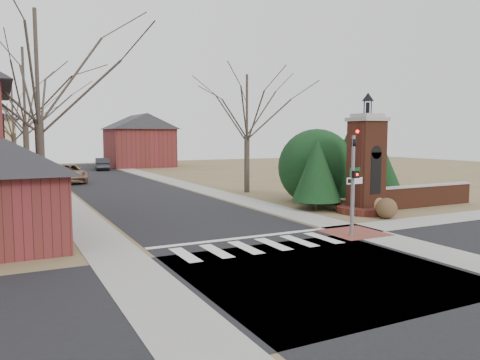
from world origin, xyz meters
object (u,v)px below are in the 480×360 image
brick_gate_monument (366,173)px  pickup_truck (68,173)px  traffic_signal_pole (353,174)px  distant_car (102,164)px  sign_post (354,185)px

brick_gate_monument → pickup_truck: bearing=116.9°
traffic_signal_pole → distant_car: size_ratio=1.00×
traffic_signal_pole → sign_post: (1.29, 1.41, -0.64)m
sign_post → distant_car: 41.73m
distant_car → pickup_truck: bearing=75.8°
brick_gate_monument → distant_car: brick_gate_monument is taller
traffic_signal_pole → pickup_truck: traffic_signal_pole is taller
traffic_signal_pole → sign_post: 2.02m
sign_post → brick_gate_monument: 4.55m
traffic_signal_pole → distant_car: bearing=92.8°
pickup_truck → sign_post: bearing=-72.4°
sign_post → traffic_signal_pole: bearing=-132.4°
pickup_truck → distant_car: size_ratio=1.30×
traffic_signal_pole → sign_post: traffic_signal_pole is taller
brick_gate_monument → distant_car: size_ratio=1.44×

